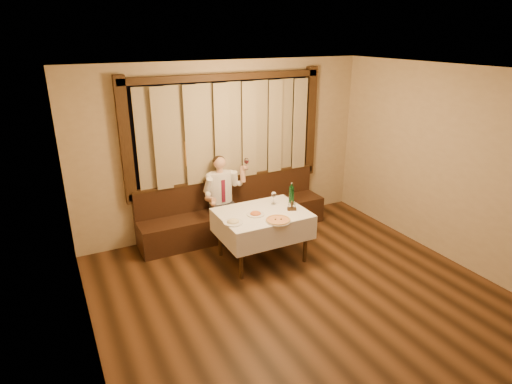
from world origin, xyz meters
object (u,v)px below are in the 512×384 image
banquette (234,215)px  cruet_caddy (292,207)px  pasta_cream (233,220)px  green_bottle (291,195)px  dining_table (262,219)px  seated_man (223,192)px  pizza (278,220)px  pasta_red (256,213)px

banquette → cruet_caddy: bearing=-70.1°
pasta_cream → green_bottle: 1.08m
banquette → dining_table: size_ratio=2.52×
banquette → pasta_cream: 1.38m
banquette → green_bottle: 1.25m
banquette → dining_table: (0.00, -1.02, 0.34)m
seated_man → pizza: bearing=-78.2°
pizza → seated_man: (-0.27, 1.31, 0.03)m
pasta_red → cruet_caddy: 0.56m
dining_table → cruet_caddy: size_ratio=8.91×
pizza → pasta_cream: size_ratio=1.30×
pasta_red → pasta_cream: bearing=-164.9°
pasta_cream → green_bottle: bearing=11.1°
dining_table → pasta_red: bearing=-162.2°
pasta_cream → green_bottle: green_bottle is taller
dining_table → seated_man: size_ratio=0.93×
dining_table → pasta_red: size_ratio=5.01×
banquette → seated_man: seated_man is taller
pasta_cream → cruet_caddy: 0.95m
banquette → seated_man: 0.55m
banquette → pasta_red: bearing=-97.0°
pasta_red → seated_man: (-0.10, 0.98, 0.01)m
pasta_cream → seated_man: 1.13m
pasta_red → green_bottle: (0.65, 0.10, 0.11)m
banquette → pasta_red: banquette is taller
dining_table → banquette: bearing=90.0°
pasta_cream → cruet_caddy: cruet_caddy is taller
dining_table → green_bottle: (0.52, 0.06, 0.25)m
dining_table → green_bottle: bearing=6.1°
pizza → pasta_red: 0.38m
green_bottle → cruet_caddy: 0.24m
banquette → dining_table: 1.08m
cruet_caddy → seated_man: size_ratio=0.10×
dining_table → pasta_cream: (-0.53, -0.15, 0.14)m
banquette → pizza: (0.05, -1.40, 0.46)m
dining_table → pasta_cream: 0.57m
dining_table → cruet_caddy: (0.42, -0.13, 0.15)m
dining_table → pizza: pizza is taller
green_bottle → seated_man: (-0.75, 0.88, -0.11)m
pasta_cream → seated_man: (0.30, 1.09, 0.01)m
dining_table → cruet_caddy: cruet_caddy is taller
dining_table → green_bottle: green_bottle is taller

